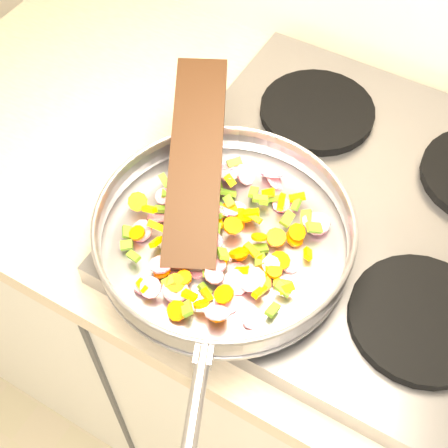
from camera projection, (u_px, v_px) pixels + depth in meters
The scene contains 7 objects.
cooktop at pixel (359, 214), 0.94m from camera, with size 0.60×0.60×0.04m, color #939399.
grate_fl at pixel (234, 230), 0.89m from camera, with size 0.19×0.19×0.02m, color black.
grate_fr at pixel (421, 319), 0.81m from camera, with size 0.19×0.19×0.02m, color black.
grate_bl at pixel (317, 111), 1.03m from camera, with size 0.19×0.19×0.02m, color black.
saute_pan at pixel (224, 232), 0.85m from camera, with size 0.39×0.54×0.05m.
vegetable_heap at pixel (221, 236), 0.85m from camera, with size 0.27×0.30×0.05m.
wooden_spatula at pixel (196, 159), 0.87m from camera, with size 0.32×0.07×0.02m, color black.
Camera 1 is at (-0.60, 1.07, 1.68)m, focal length 50.00 mm.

